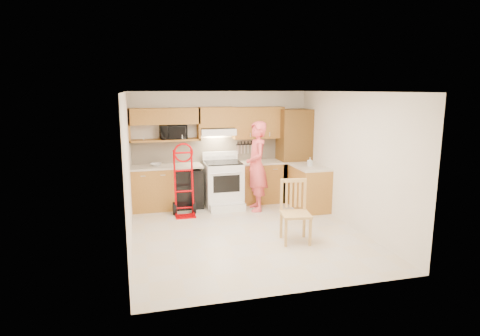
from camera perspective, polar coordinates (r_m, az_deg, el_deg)
name	(u,v)px	position (r m, az deg, el deg)	size (l,w,h in m)	color
floor	(247,234)	(7.36, 0.98, -9.25)	(4.00, 4.50, 0.02)	beige
ceiling	(247,91)	(6.90, 1.05, 10.78)	(4.00, 4.50, 0.02)	white
wall_back	(221,147)	(9.19, -2.74, 2.96)	(4.00, 0.02, 2.50)	silver
wall_front	(297,198)	(4.93, 8.04, -4.25)	(4.00, 0.02, 2.50)	silver
wall_left	(127,171)	(6.78, -15.60, -0.35)	(0.02, 4.50, 2.50)	silver
wall_right	(351,160)	(7.79, 15.42, 1.11)	(0.02, 4.50, 2.50)	silver
backsplash	(221,149)	(9.17, -2.71, 2.63)	(3.92, 0.03, 0.55)	beige
lower_cab_left	(153,189)	(8.86, -12.16, -2.87)	(0.90, 0.60, 0.90)	#AB7130
dishwasher	(188,188)	(8.92, -7.33, -2.77)	(0.60, 0.60, 0.85)	black
lower_cab_right	(259,182)	(9.24, 2.74, -2.04)	(1.14, 0.60, 0.90)	#AB7130
countertop_left	(166,166)	(8.77, -10.33, 0.22)	(1.50, 0.63, 0.04)	beige
countertop_right	(260,162)	(9.15, 2.77, 0.83)	(1.14, 0.63, 0.04)	beige
cab_return_right	(309,188)	(8.82, 9.70, -2.83)	(0.60, 1.00, 0.90)	#AB7130
countertop_return	(310,167)	(8.72, 9.80, 0.17)	(0.63, 1.00, 0.04)	beige
pantry_tall	(294,155)	(9.40, 7.56, 1.83)	(0.70, 0.60, 2.10)	#503717
upper_cab_left	(164,116)	(8.77, -10.63, 7.19)	(1.50, 0.33, 0.34)	#AB7130
upper_shelf_mw	(165,140)	(8.82, -10.51, 3.89)	(1.50, 0.33, 0.04)	#AB7130
upper_cab_center	(217,117)	(8.92, -3.31, 7.17)	(0.76, 0.33, 0.44)	#AB7130
upper_cab_right	(258,123)	(9.16, 2.57, 6.40)	(1.14, 0.33, 0.70)	#AB7130
range_hood	(217,132)	(8.89, -3.21, 5.15)	(0.76, 0.46, 0.14)	white
knife_strip	(245,147)	(9.26, 0.67, 2.97)	(0.40, 0.05, 0.29)	black
microwave	(173,132)	(8.81, -9.40, 5.05)	(0.55, 0.38, 0.31)	black
range	(224,181)	(8.81, -2.30, -1.78)	(0.80, 1.05, 1.17)	white
person	(257,166)	(8.51, 2.38, 0.24)	(0.69, 0.45, 1.89)	#E34B4F
hand_truck	(184,184)	(8.23, -7.87, -2.19)	(0.53, 0.49, 1.35)	#B60004
dining_chair	(296,212)	(6.86, 7.86, -6.16)	(0.47, 0.51, 1.05)	#DEAC6D
soap_bottle	(310,162)	(8.69, 9.84, 0.88)	(0.08, 0.08, 0.18)	white
bowl	(156,165)	(8.75, -11.77, 0.46)	(0.24, 0.24, 0.06)	white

